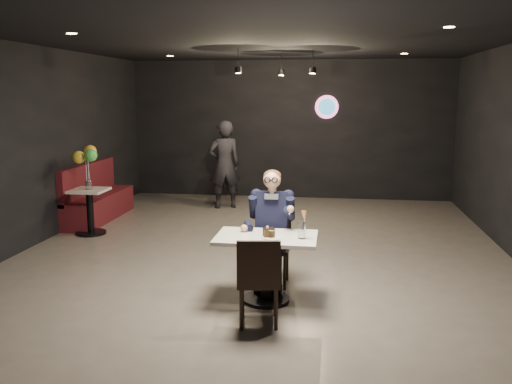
% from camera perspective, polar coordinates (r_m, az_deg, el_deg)
% --- Properties ---
extents(floor, '(9.00, 9.00, 0.00)m').
position_cam_1_polar(floor, '(7.81, 0.63, -6.66)').
color(floor, '#6E675C').
rests_on(floor, ground).
extents(wall_sign, '(0.50, 0.06, 0.50)m').
position_cam_1_polar(wall_sign, '(11.87, 7.46, 8.87)').
color(wall_sign, pink).
rests_on(wall_sign, floor).
extents(pendant_lights, '(1.40, 1.20, 0.36)m').
position_cam_1_polar(pendant_lights, '(9.47, 2.34, 13.94)').
color(pendant_lights, black).
rests_on(pendant_lights, floor).
extents(main_table, '(1.10, 0.70, 0.75)m').
position_cam_1_polar(main_table, '(6.03, 1.08, -8.08)').
color(main_table, silver).
rests_on(main_table, floor).
extents(chair_far, '(0.42, 0.46, 0.92)m').
position_cam_1_polar(chair_far, '(6.53, 1.70, -5.86)').
color(chair_far, black).
rests_on(chair_far, floor).
extents(chair_near, '(0.48, 0.51, 0.92)m').
position_cam_1_polar(chair_near, '(5.45, 0.30, -9.16)').
color(chair_near, black).
rests_on(chair_near, floor).
extents(seated_man, '(0.60, 0.80, 1.44)m').
position_cam_1_polar(seated_man, '(6.46, 1.71, -3.65)').
color(seated_man, black).
rests_on(seated_man, floor).
extents(dessert_plate, '(0.22, 0.22, 0.01)m').
position_cam_1_polar(dessert_plate, '(5.84, 1.67, -4.81)').
color(dessert_plate, white).
rests_on(dessert_plate, main_table).
extents(cake_slice, '(0.14, 0.13, 0.08)m').
position_cam_1_polar(cake_slice, '(5.85, 1.36, -4.30)').
color(cake_slice, black).
rests_on(cake_slice, dessert_plate).
extents(mint_leaf, '(0.07, 0.04, 0.01)m').
position_cam_1_polar(mint_leaf, '(5.78, 1.64, -4.08)').
color(mint_leaf, '#287B2C').
rests_on(mint_leaf, cake_slice).
extents(sundae_glass, '(0.08, 0.08, 0.18)m').
position_cam_1_polar(sundae_glass, '(5.82, 4.84, -4.01)').
color(sundae_glass, silver).
rests_on(sundae_glass, main_table).
extents(wafer_cone, '(0.07, 0.07, 0.12)m').
position_cam_1_polar(wafer_cone, '(5.78, 5.12, -2.59)').
color(wafer_cone, tan).
rests_on(wafer_cone, sundae_glass).
extents(booth_bench, '(0.52, 2.07, 1.03)m').
position_cam_1_polar(booth_bench, '(10.27, -16.25, 0.01)').
color(booth_bench, '#400D17').
rests_on(booth_bench, floor).
extents(side_table, '(0.55, 0.55, 0.69)m').
position_cam_1_polar(side_table, '(9.29, -17.05, -2.18)').
color(side_table, silver).
rests_on(side_table, floor).
extents(balloon_vase, '(0.10, 0.10, 0.15)m').
position_cam_1_polar(balloon_vase, '(9.20, -17.20, 0.76)').
color(balloon_vase, silver).
rests_on(balloon_vase, side_table).
extents(balloon_bunch, '(0.37, 0.37, 0.62)m').
position_cam_1_polar(balloon_bunch, '(9.15, -17.33, 3.12)').
color(balloon_bunch, gold).
rests_on(balloon_bunch, balloon_vase).
extents(passerby, '(0.76, 0.64, 1.76)m').
position_cam_1_polar(passerby, '(10.87, -3.36, 2.89)').
color(passerby, black).
rests_on(passerby, floor).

